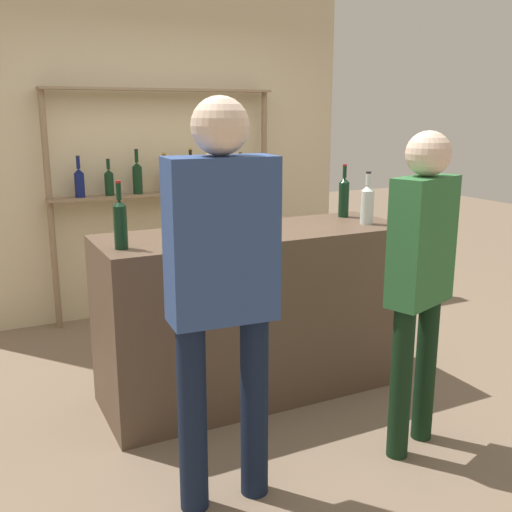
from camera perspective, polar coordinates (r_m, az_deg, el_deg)
The scene contains 11 objects.
ground_plane at distance 3.97m, azimuth -0.00°, elevation -12.59°, with size 16.00×16.00×0.00m, color #7A6651.
bar_counter at distance 3.77m, azimuth -0.00°, elevation -5.43°, with size 1.92×0.67×1.05m, color brown.
back_wall at distance 5.38m, azimuth -9.37°, elevation 9.69°, with size 3.52×0.12×2.80m, color beige.
back_shelf at distance 5.21m, azimuth -8.88°, elevation 8.03°, with size 1.96×0.18×1.94m.
counter_bottle_0 at distance 3.90m, azimuth 10.55°, elevation 4.96°, with size 0.08×0.08×0.34m.
counter_bottle_1 at distance 4.14m, azimuth 8.37°, elevation 5.66°, with size 0.07×0.07×0.36m.
counter_bottle_2 at distance 3.20m, azimuth -12.80°, elevation 3.11°, with size 0.07×0.07×0.36m.
ice_bucket at distance 3.59m, azimuth -3.87°, elevation 3.79°, with size 0.20×0.20×0.19m.
server_behind_counter at distance 4.35m, azimuth -3.30°, elevation 2.60°, with size 0.44×0.21×1.58m.
customer_left at distance 2.54m, azimuth -3.25°, elevation -1.93°, with size 0.47×0.24×1.82m.
customer_right at distance 3.10m, azimuth 15.42°, elevation -1.00°, with size 0.42×0.29×1.66m.
Camera 1 is at (-1.58, -3.19, 1.75)m, focal length 42.00 mm.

